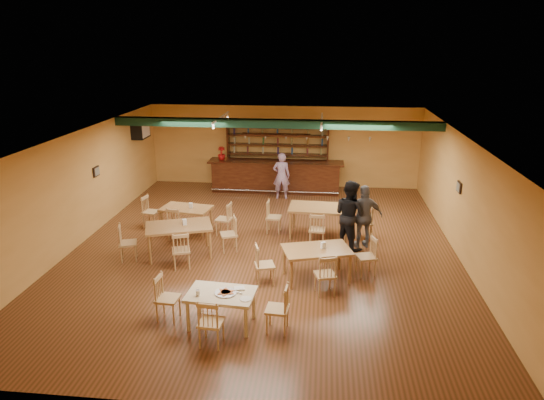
# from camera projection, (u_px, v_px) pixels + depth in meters

# --- Properties ---
(floor) EXTENTS (12.00, 12.00, 0.00)m
(floor) POSITION_uv_depth(u_px,v_px,m) (264.00, 248.00, 13.01)
(floor) COLOR #4F3216
(floor) RESTS_ON ground
(ceiling_beam) EXTENTS (10.00, 0.30, 0.25)m
(ceiling_beam) POSITION_uv_depth(u_px,v_px,m) (275.00, 124.00, 14.76)
(ceiling_beam) COLOR #103120
(ceiling_beam) RESTS_ON ceiling
(track_rail_left) EXTENTS (0.05, 2.50, 0.05)m
(track_rail_left) POSITION_uv_depth(u_px,v_px,m) (221.00, 117.00, 15.49)
(track_rail_left) COLOR white
(track_rail_left) RESTS_ON ceiling
(track_rail_right) EXTENTS (0.05, 2.50, 0.05)m
(track_rail_right) POSITION_uv_depth(u_px,v_px,m) (322.00, 119.00, 15.16)
(track_rail_right) COLOR white
(track_rail_right) RESTS_ON ceiling
(ac_unit) EXTENTS (0.34, 0.70, 0.48)m
(ac_unit) POSITION_uv_depth(u_px,v_px,m) (141.00, 130.00, 16.73)
(ac_unit) COLOR white
(ac_unit) RESTS_ON wall_left
(picture_left) EXTENTS (0.04, 0.34, 0.28)m
(picture_left) POSITION_uv_depth(u_px,v_px,m) (96.00, 171.00, 13.93)
(picture_left) COLOR black
(picture_left) RESTS_ON wall_left
(picture_right) EXTENTS (0.04, 0.34, 0.28)m
(picture_right) POSITION_uv_depth(u_px,v_px,m) (459.00, 187.00, 12.44)
(picture_right) COLOR black
(picture_right) RESTS_ON wall_right
(bar_counter) EXTENTS (4.87, 0.85, 1.13)m
(bar_counter) POSITION_uv_depth(u_px,v_px,m) (276.00, 176.00, 17.72)
(bar_counter) COLOR black
(bar_counter) RESTS_ON ground
(back_bar_hutch) EXTENTS (3.77, 0.40, 2.28)m
(back_bar_hutch) POSITION_uv_depth(u_px,v_px,m) (277.00, 157.00, 18.13)
(back_bar_hutch) COLOR black
(back_bar_hutch) RESTS_ON ground
(poinsettia) EXTENTS (0.35, 0.35, 0.48)m
(poinsettia) POSITION_uv_depth(u_px,v_px,m) (221.00, 153.00, 17.67)
(poinsettia) COLOR #B91111
(poinsettia) RESTS_ON bar_counter
(dining_table_a) EXTENTS (1.52, 1.06, 0.70)m
(dining_table_a) POSITION_uv_depth(u_px,v_px,m) (187.00, 219.00, 14.10)
(dining_table_a) COLOR olive
(dining_table_a) RESTS_ON ground
(dining_table_b) EXTENTS (1.72, 1.09, 0.84)m
(dining_table_b) POSITION_uv_depth(u_px,v_px,m) (319.00, 221.00, 13.74)
(dining_table_b) COLOR olive
(dining_table_b) RESTS_ON ground
(dining_table_c) EXTENTS (1.87, 1.47, 0.82)m
(dining_table_c) POSITION_uv_depth(u_px,v_px,m) (180.00, 240.00, 12.44)
(dining_table_c) COLOR olive
(dining_table_c) RESTS_ON ground
(dining_table_d) EXTENTS (1.71, 1.31, 0.76)m
(dining_table_d) POSITION_uv_depth(u_px,v_px,m) (316.00, 264.00, 11.19)
(dining_table_d) COLOR olive
(dining_table_d) RESTS_ON ground
(near_table) EXTENTS (1.34, 0.92, 0.69)m
(near_table) POSITION_uv_depth(u_px,v_px,m) (222.00, 309.00, 9.38)
(near_table) COLOR #C7B285
(near_table) RESTS_ON ground
(pizza_tray) EXTENTS (0.42, 0.42, 0.01)m
(pizza_tray) POSITION_uv_depth(u_px,v_px,m) (226.00, 293.00, 9.27)
(pizza_tray) COLOR silver
(pizza_tray) RESTS_ON near_table
(parmesan_shaker) EXTENTS (0.08, 0.08, 0.11)m
(parmesan_shaker) POSITION_uv_depth(u_px,v_px,m) (198.00, 293.00, 9.17)
(parmesan_shaker) COLOR #EAE5C6
(parmesan_shaker) RESTS_ON near_table
(napkin_stack) EXTENTS (0.23, 0.20, 0.03)m
(napkin_stack) POSITION_uv_depth(u_px,v_px,m) (239.00, 288.00, 9.41)
(napkin_stack) COLOR white
(napkin_stack) RESTS_ON near_table
(pizza_server) EXTENTS (0.33, 0.18, 0.00)m
(pizza_server) POSITION_uv_depth(u_px,v_px,m) (233.00, 292.00, 9.29)
(pizza_server) COLOR silver
(pizza_server) RESTS_ON pizza_tray
(side_plate) EXTENTS (0.24, 0.24, 0.01)m
(side_plate) POSITION_uv_depth(u_px,v_px,m) (246.00, 299.00, 9.05)
(side_plate) COLOR white
(side_plate) RESTS_ON near_table
(patron_bar) EXTENTS (0.62, 0.43, 1.63)m
(patron_bar) POSITION_uv_depth(u_px,v_px,m) (281.00, 176.00, 16.83)
(patron_bar) COLOR purple
(patron_bar) RESTS_ON ground
(patron_right_a) EXTENTS (1.13, 1.13, 1.85)m
(patron_right_a) POSITION_uv_depth(u_px,v_px,m) (350.00, 215.00, 12.75)
(patron_right_a) COLOR black
(patron_right_a) RESTS_ON ground
(patron_right_b) EXTENTS (1.08, 0.68, 1.71)m
(patron_right_b) POSITION_uv_depth(u_px,v_px,m) (364.00, 217.00, 12.81)
(patron_right_b) COLOR slate
(patron_right_b) RESTS_ON ground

